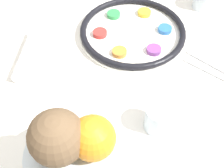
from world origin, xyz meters
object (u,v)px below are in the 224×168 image
seder_plate (133,32)px  cup_near (159,118)px  fruit_stand (80,159)px  coconut (57,137)px  orange_fruit (93,138)px  napkin_roll (28,54)px

seder_plate → cup_near: (0.29, 0.19, 0.02)m
fruit_stand → coconut: coconut is taller
seder_plate → cup_near: cup_near is taller
orange_fruit → fruit_stand: bearing=-47.1°
seder_plate → fruit_stand: (0.49, 0.08, 0.07)m
cup_near → fruit_stand: bearing=-28.5°
cup_near → napkin_roll: bearing=-98.2°
napkin_roll → cup_near: (0.06, 0.43, 0.02)m
napkin_roll → cup_near: cup_near is taller
napkin_roll → seder_plate: bearing=133.2°
seder_plate → cup_near: bearing=32.7°
coconut → napkin_roll: size_ratio=0.56×
seder_plate → napkin_roll: bearing=-46.8°
fruit_stand → cup_near: size_ratio=3.14×
coconut → cup_near: bearing=145.7°
orange_fruit → cup_near: size_ratio=1.28×
seder_plate → fruit_stand: fruit_stand is taller
seder_plate → orange_fruit: size_ratio=3.73×
seder_plate → napkin_roll: 0.33m
fruit_stand → cup_near: bearing=151.5°
orange_fruit → seder_plate: bearing=-167.7°
napkin_roll → coconut: bearing=46.7°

